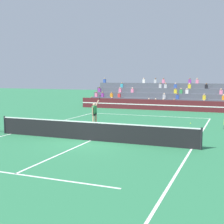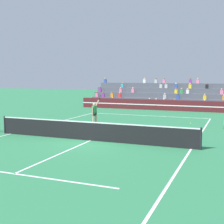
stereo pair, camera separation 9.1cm
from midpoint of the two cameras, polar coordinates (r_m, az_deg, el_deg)
The scene contains 7 objects.
ground_plane at distance 17.48m, azimuth -3.81°, elevation -5.23°, with size 120.00×120.00×0.00m, color #2D7A4C.
court_lines at distance 17.48m, azimuth -3.81°, elevation -5.22°, with size 11.10×23.90×0.01m.
tennis_net at distance 17.38m, azimuth -3.83°, elevation -3.47°, with size 12.00×0.10×1.10m.
sponsor_banner_wall at distance 33.28m, azimuth 8.85°, elevation 1.27°, with size 18.00×0.26×1.10m.
bleacher_stand at distance 36.94m, azimuth 10.20°, elevation 2.49°, with size 17.73×4.75×3.38m.
tennis_player at distance 21.85m, azimuth -3.08°, elevation -0.26°, with size 0.36×1.37×2.27m.
tennis_ball at distance 24.27m, azimuth 14.30°, elevation -2.02°, with size 0.07×0.07×0.07m, color #C6DB33.
Camera 2 is at (7.47, -15.41, 3.56)m, focal length 50.00 mm.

